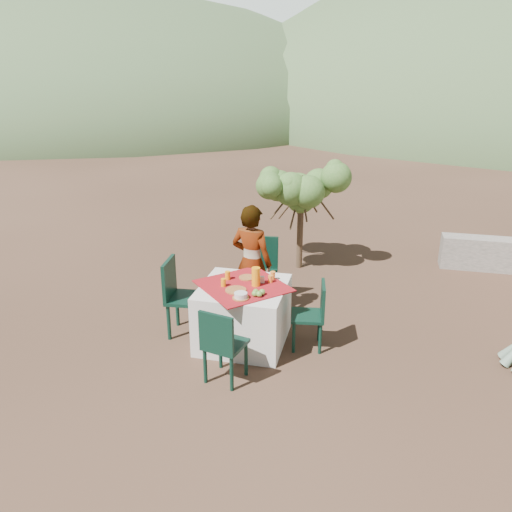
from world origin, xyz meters
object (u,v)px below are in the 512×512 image
(chair_far, at_px, (261,268))
(shrub_tree, at_px, (305,194))
(chair_near, at_px, (222,343))
(chair_right, at_px, (314,312))
(chair_left, at_px, (179,293))
(juice_pitcher, at_px, (256,277))
(table, at_px, (243,314))
(person, at_px, (252,263))

(chair_far, xyz_separation_m, shrub_tree, (0.37, 1.58, 0.73))
(chair_far, relative_size, chair_near, 1.13)
(chair_right, height_order, shrub_tree, shrub_tree)
(chair_left, bearing_deg, juice_pitcher, -95.12)
(table, relative_size, chair_left, 1.31)
(chair_far, height_order, shrub_tree, shrub_tree)
(shrub_tree, bearing_deg, chair_near, -95.44)
(person, bearing_deg, juice_pitcher, 122.47)
(chair_far, distance_m, shrub_tree, 1.78)
(chair_near, bearing_deg, juice_pitcher, -85.96)
(chair_near, bearing_deg, chair_left, -34.59)
(chair_far, bearing_deg, chair_near, -94.79)
(shrub_tree, bearing_deg, table, -97.28)
(table, height_order, chair_right, chair_right)
(juice_pitcher, bearing_deg, chair_right, 3.42)
(chair_left, relative_size, juice_pitcher, 4.35)
(chair_far, xyz_separation_m, juice_pitcher, (0.18, -1.07, 0.33))
(table, distance_m, chair_right, 0.86)
(table, relative_size, chair_near, 1.50)
(shrub_tree, bearing_deg, juice_pitcher, -94.11)
(chair_near, bearing_deg, shrub_tree, -82.18)
(table, height_order, chair_left, chair_left)
(chair_near, bearing_deg, table, -76.61)
(chair_near, relative_size, chair_left, 0.87)
(chair_far, bearing_deg, chair_left, -132.51)
(chair_left, bearing_deg, chair_far, -42.16)
(person, bearing_deg, table, 109.52)
(table, bearing_deg, chair_near, -89.87)
(person, height_order, shrub_tree, shrub_tree)
(table, relative_size, chair_right, 1.55)
(chair_left, distance_m, juice_pitcher, 1.04)
(juice_pitcher, bearing_deg, person, 108.15)
(chair_right, xyz_separation_m, juice_pitcher, (-0.70, -0.04, 0.41))
(chair_far, xyz_separation_m, chair_near, (0.03, -2.00, -0.06))
(chair_near, xyz_separation_m, juice_pitcher, (0.15, 0.93, 0.39))
(table, height_order, juice_pitcher, juice_pitcher)
(chair_far, relative_size, juice_pitcher, 4.31)
(table, height_order, person, person)
(chair_near, bearing_deg, chair_far, -75.92)
(chair_left, relative_size, chair_right, 1.19)
(table, xyz_separation_m, chair_right, (0.85, 0.07, 0.08))
(chair_right, relative_size, shrub_tree, 0.52)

